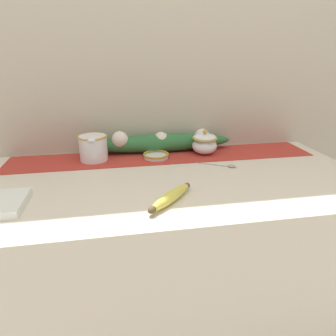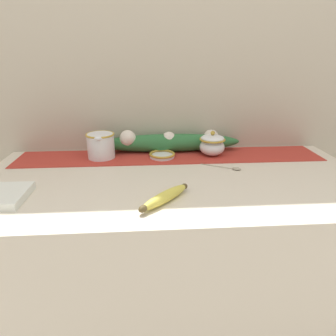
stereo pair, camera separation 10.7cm
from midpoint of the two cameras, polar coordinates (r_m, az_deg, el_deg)
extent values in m
cube|color=beige|center=(1.35, -1.42, -18.83)|extent=(1.46, 0.72, 0.86)
cube|color=#B7AD99|center=(1.42, -4.18, 16.99)|extent=(2.26, 0.04, 2.40)
cube|color=#B23328|center=(1.35, -3.16, 2.22)|extent=(1.35, 0.22, 0.00)
cylinder|color=white|center=(1.33, -16.30, 3.64)|extent=(0.12, 0.12, 0.11)
torus|color=#B79333|center=(1.32, -16.52, 5.76)|extent=(0.12, 0.12, 0.01)
torus|color=white|center=(1.40, -16.08, 4.83)|extent=(0.06, 0.01, 0.06)
ellipsoid|color=white|center=(1.27, -16.73, 4.99)|extent=(0.04, 0.03, 0.02)
ellipsoid|color=white|center=(1.37, 4.73, 4.22)|extent=(0.11, 0.11, 0.08)
torus|color=#B79333|center=(1.36, 4.78, 5.65)|extent=(0.11, 0.11, 0.01)
ellipsoid|color=white|center=(1.36, 4.79, 5.89)|extent=(0.10, 0.10, 0.03)
sphere|color=#B79333|center=(1.35, 4.82, 6.83)|extent=(0.02, 0.02, 0.02)
cylinder|color=white|center=(1.33, -4.62, 2.17)|extent=(0.11, 0.11, 0.01)
torus|color=#B79333|center=(1.32, -4.63, 2.58)|extent=(0.12, 0.12, 0.01)
ellipsoid|color=#DBCC4C|center=(0.93, -2.73, -5.57)|extent=(0.17, 0.18, 0.04)
ellipsoid|color=brown|center=(0.86, -6.63, -8.01)|extent=(0.04, 0.04, 0.02)
ellipsoid|color=brown|center=(1.01, 0.58, -3.46)|extent=(0.03, 0.03, 0.02)
cube|color=#A89E89|center=(1.25, 5.85, 0.60)|extent=(0.12, 0.07, 0.00)
ellipsoid|color=#A89E89|center=(1.23, 9.66, 0.31)|extent=(0.04, 0.04, 0.01)
ellipsoid|color=#2D6B38|center=(1.40, -3.55, 4.76)|extent=(0.67, 0.09, 0.08)
sphere|color=silver|center=(1.37, -11.40, 5.30)|extent=(0.07, 0.07, 0.07)
sphere|color=silver|center=(1.39, -3.55, 5.47)|extent=(0.07, 0.07, 0.07)
sphere|color=silver|center=(1.44, 4.36, 5.99)|extent=(0.07, 0.07, 0.07)
camera|label=1|loc=(0.05, -92.86, -1.10)|focal=32.00mm
camera|label=2|loc=(0.05, 87.14, 1.10)|focal=32.00mm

